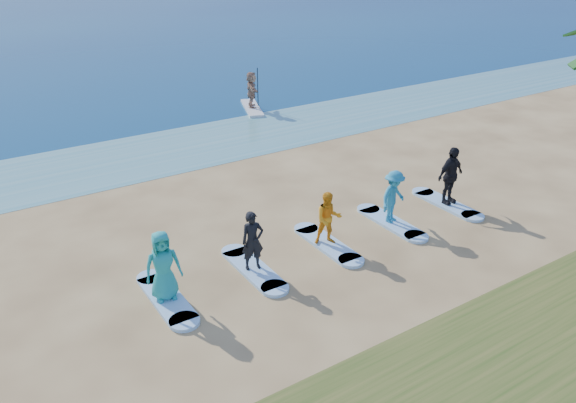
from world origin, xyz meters
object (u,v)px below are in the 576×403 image
student_0 (163,266)px  paddleboard (252,108)px  surfboard_2 (327,244)px  surfboard_3 (391,223)px  student_3 (393,197)px  surfboard_4 (447,204)px  surfboard_1 (254,269)px  student_4 (450,176)px  paddleboarder (252,89)px  student_2 (328,218)px  surfboard_0 (167,298)px  student_1 (253,241)px

student_0 → paddleboard: bearing=61.0°
surfboard_2 → surfboard_3: same height
student_3 → surfboard_4: bearing=-16.2°
surfboard_1 → student_3: size_ratio=1.36×
student_0 → surfboard_2: size_ratio=0.79×
student_4 → paddleboard: bearing=84.9°
surfboard_1 → surfboard_3: size_ratio=1.00×
paddleboarder → student_0: size_ratio=1.00×
student_0 → student_2: bearing=7.8°
student_0 → surfboard_2: student_0 is taller
paddleboard → student_2: student_2 is taller
paddleboarder → student_2: bearing=-175.9°
surfboard_0 → student_3: (7.12, 0.00, 0.85)m
paddleboard → student_4: 12.91m
student_0 → student_3: (7.12, 0.00, -0.06)m
surfboard_0 → surfboard_4: same height
paddleboarder → student_2: (-4.91, -12.88, -0.14)m
paddleboarder → surfboard_0: size_ratio=0.79×
paddleboarder → student_2: 13.78m
surfboard_1 → surfboard_2: size_ratio=1.00×
student_2 → student_4: bearing=24.7°
surfboard_3 → surfboard_0: bearing=180.0°
student_3 → student_1: bearing=163.8°
paddleboard → surfboard_2: (-4.91, -12.88, -0.01)m
surfboard_0 → student_2: size_ratio=1.45×
student_2 → student_4: size_ratio=0.81×
student_1 → student_2: student_1 is taller
paddleboard → student_0: 16.12m
student_1 → surfboard_4: bearing=11.7°
surfboard_1 → student_1: size_ratio=1.39×
surfboard_1 → student_3: bearing=0.0°
surfboard_0 → surfboard_1: size_ratio=1.00×
student_1 → student_3: size_ratio=0.98×
surfboard_3 → student_4: bearing=0.0°
paddleboarder → student_0: bearing=168.1°
surfboard_0 → student_4: size_ratio=1.18×
surfboard_2 → student_2: 0.80m
student_1 → student_0: bearing=-168.3°
paddleboarder → surfboard_3: 13.16m
student_0 → student_1: 2.37m
surfboard_3 → student_3: 0.85m
student_2 → paddleboard: bearing=93.8°
paddleboarder → surfboard_0: (-9.66, -12.88, -0.94)m
surfboard_2 → paddleboarder: bearing=69.1°
surfboard_0 → paddleboarder: bearing=53.1°
surfboard_0 → student_3: student_3 is taller
surfboard_0 → surfboard_3: 7.12m
paddleboarder → surfboard_1: 14.82m
paddleboarder → surfboard_2: paddleboarder is taller
paddleboarder → surfboard_4: size_ratio=0.79×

